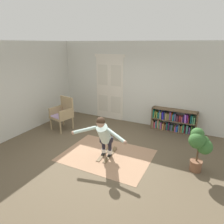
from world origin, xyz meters
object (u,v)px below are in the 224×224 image
(wicker_chair, at_px, (63,113))
(potted_plant, at_px, (200,144))
(person_skier, at_px, (104,134))
(skis_pair, at_px, (107,154))
(bookshelf, at_px, (173,121))

(wicker_chair, distance_m, potted_plant, 4.40)
(wicker_chair, height_order, person_skier, person_skier)
(skis_pair, height_order, person_skier, person_skier)
(wicker_chair, distance_m, person_skier, 2.45)
(bookshelf, relative_size, person_skier, 1.03)
(skis_pair, bearing_deg, wicker_chair, 157.69)
(potted_plant, relative_size, person_skier, 0.74)
(bookshelf, distance_m, skis_pair, 2.70)
(wicker_chair, xyz_separation_m, skis_pair, (2.17, -0.89, -0.56))
(wicker_chair, bearing_deg, person_skier, -26.72)
(bookshelf, distance_m, wicker_chair, 3.73)
(potted_plant, xyz_separation_m, skis_pair, (-2.18, -0.30, -0.67))
(skis_pair, bearing_deg, person_skier, -85.67)
(bookshelf, xyz_separation_m, potted_plant, (0.95, -2.08, 0.35))
(potted_plant, relative_size, skis_pair, 1.31)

